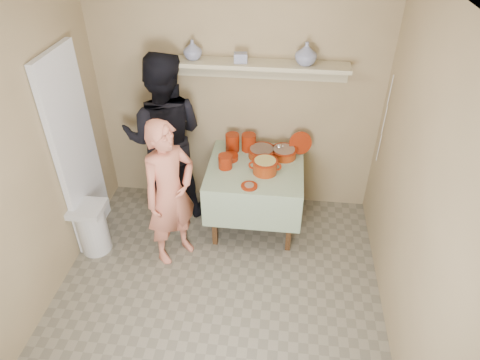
# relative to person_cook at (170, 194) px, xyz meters

# --- Properties ---
(ground) EXTENTS (3.50, 3.50, 0.00)m
(ground) POSITION_rel_person_cook_xyz_m (0.50, -0.72, -0.76)
(ground) COLOR #726B5A
(ground) RESTS_ON ground
(tile_panel) EXTENTS (0.06, 0.70, 2.00)m
(tile_panel) POSITION_rel_person_cook_xyz_m (-0.96, 0.23, 0.24)
(tile_panel) COLOR silver
(tile_panel) RESTS_ON ground
(plate_stack_a) EXTENTS (0.15, 0.15, 0.20)m
(plate_stack_a) POSITION_rel_person_cook_xyz_m (0.48, 0.83, 0.10)
(plate_stack_a) COLOR #731301
(plate_stack_a) RESTS_ON serving_table
(plate_stack_b) EXTENTS (0.15, 0.15, 0.18)m
(plate_stack_b) POSITION_rel_person_cook_xyz_m (0.65, 0.86, 0.10)
(plate_stack_b) COLOR #731301
(plate_stack_b) RESTS_ON serving_table
(bowl_stack) EXTENTS (0.14, 0.14, 0.14)m
(bowl_stack) POSITION_rel_person_cook_xyz_m (0.45, 0.49, 0.08)
(bowl_stack) COLOR #731301
(bowl_stack) RESTS_ON serving_table
(empty_bowl) EXTENTS (0.17, 0.17, 0.05)m
(empty_bowl) POSITION_rel_person_cook_xyz_m (0.48, 0.65, 0.03)
(empty_bowl) COLOR #731301
(empty_bowl) RESTS_ON serving_table
(propped_lid) EXTENTS (0.26, 0.16, 0.23)m
(propped_lid) POSITION_rel_person_cook_xyz_m (1.20, 0.87, 0.13)
(propped_lid) COLOR #731301
(propped_lid) RESTS_ON serving_table
(vase_right) EXTENTS (0.25, 0.25, 0.21)m
(vase_right) POSITION_rel_person_cook_xyz_m (1.17, 0.89, 1.07)
(vase_right) COLOR navy
(vase_right) RESTS_ON wall_shelf
(vase_left) EXTENTS (0.25, 0.25, 0.19)m
(vase_left) POSITION_rel_person_cook_xyz_m (0.09, 0.91, 1.06)
(vase_left) COLOR navy
(vase_left) RESTS_ON wall_shelf
(ceramic_box) EXTENTS (0.14, 0.11, 0.09)m
(ceramic_box) POSITION_rel_person_cook_xyz_m (0.56, 0.88, 1.01)
(ceramic_box) COLOR navy
(ceramic_box) RESTS_ON wall_shelf
(person_cook) EXTENTS (0.63, 0.65, 1.51)m
(person_cook) POSITION_rel_person_cook_xyz_m (0.00, 0.00, 0.00)
(person_cook) COLOR #CF7259
(person_cook) RESTS_ON ground
(person_helper) EXTENTS (0.95, 0.78, 1.84)m
(person_helper) POSITION_rel_person_cook_xyz_m (-0.23, 0.75, 0.16)
(person_helper) COLOR black
(person_helper) RESTS_ON ground
(room_shell) EXTENTS (3.04, 3.54, 2.62)m
(room_shell) POSITION_rel_person_cook_xyz_m (0.50, -0.72, 0.86)
(room_shell) COLOR #9E8861
(room_shell) RESTS_ON ground
(serving_table) EXTENTS (0.97, 0.97, 0.76)m
(serving_table) POSITION_rel_person_cook_xyz_m (0.75, 0.56, -0.11)
(serving_table) COLOR #4C2D16
(serving_table) RESTS_ON ground
(cazuela_meat_a) EXTENTS (0.30, 0.30, 0.10)m
(cazuela_meat_a) POSITION_rel_person_cook_xyz_m (0.80, 0.74, 0.06)
(cazuela_meat_a) COLOR #741D03
(cazuela_meat_a) RESTS_ON serving_table
(cazuela_meat_b) EXTENTS (0.28, 0.28, 0.10)m
(cazuela_meat_b) POSITION_rel_person_cook_xyz_m (1.03, 0.76, 0.06)
(cazuela_meat_b) COLOR #741D03
(cazuela_meat_b) RESTS_ON serving_table
(ladle) EXTENTS (0.08, 0.26, 0.19)m
(ladle) POSITION_rel_person_cook_xyz_m (0.98, 0.77, 0.12)
(ladle) COLOR silver
(ladle) RESTS_ON cazuela_meat_b
(cazuela_rice) EXTENTS (0.33, 0.25, 0.14)m
(cazuela_rice) POSITION_rel_person_cook_xyz_m (0.85, 0.45, 0.09)
(cazuela_rice) COLOR #741D03
(cazuela_rice) RESTS_ON serving_table
(front_plate) EXTENTS (0.16, 0.16, 0.03)m
(front_plate) POSITION_rel_person_cook_xyz_m (0.72, 0.19, 0.02)
(front_plate) COLOR #731301
(front_plate) RESTS_ON serving_table
(wall_shelf) EXTENTS (1.80, 0.25, 0.21)m
(wall_shelf) POSITION_rel_person_cook_xyz_m (0.70, 0.93, 0.92)
(wall_shelf) COLOR tan
(wall_shelf) RESTS_ON room_shell
(trash_bin) EXTENTS (0.32, 0.32, 0.56)m
(trash_bin) POSITION_rel_person_cook_xyz_m (-0.84, -0.04, -0.47)
(trash_bin) COLOR silver
(trash_bin) RESTS_ON ground
(electrical_cord) EXTENTS (0.01, 0.05, 0.90)m
(electrical_cord) POSITION_rel_person_cook_xyz_m (1.97, 0.76, 0.49)
(electrical_cord) COLOR silver
(electrical_cord) RESTS_ON wall_shelf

